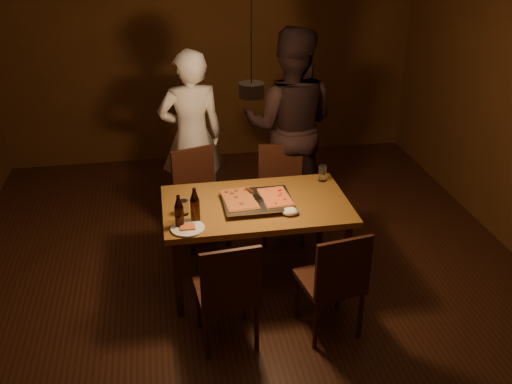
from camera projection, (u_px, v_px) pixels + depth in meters
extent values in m
plane|color=#361A0E|center=(252.00, 293.00, 4.77)|extent=(6.00, 6.00, 0.00)
plane|color=#512E12|center=(210.00, 46.00, 6.77)|extent=(5.00, 0.00, 5.00)
cube|color=brown|center=(256.00, 206.00, 4.62)|extent=(1.50, 0.90, 0.05)
cylinder|color=#38190F|center=(178.00, 279.00, 4.36)|extent=(0.06, 0.06, 0.70)
cylinder|color=#38190F|center=(346.00, 262.00, 4.57)|extent=(0.06, 0.06, 0.70)
cylinder|color=#38190F|center=(174.00, 230.00, 5.01)|extent=(0.06, 0.06, 0.70)
cylinder|color=#38190F|center=(321.00, 217.00, 5.22)|extent=(0.06, 0.06, 0.70)
cube|color=#38190F|center=(202.00, 201.00, 5.32)|extent=(0.53, 0.53, 0.04)
cube|color=#38190F|center=(193.00, 170.00, 5.36)|extent=(0.41, 0.15, 0.45)
cube|color=#38190F|center=(282.00, 197.00, 5.39)|extent=(0.46, 0.46, 0.04)
cube|color=#38190F|center=(280.00, 166.00, 5.45)|extent=(0.42, 0.07, 0.45)
cube|color=#38190F|center=(226.00, 291.00, 4.08)|extent=(0.46, 0.46, 0.04)
cube|color=#38190F|center=(231.00, 279.00, 3.81)|extent=(0.42, 0.07, 0.45)
cube|color=#38190F|center=(329.00, 281.00, 4.19)|extent=(0.48, 0.48, 0.04)
cube|color=#38190F|center=(343.00, 268.00, 3.92)|extent=(0.42, 0.10, 0.45)
cube|color=silver|center=(257.00, 202.00, 4.57)|extent=(0.58, 0.49, 0.05)
cube|color=maroon|center=(239.00, 199.00, 4.54)|extent=(0.28, 0.41, 0.02)
cube|color=gold|center=(276.00, 197.00, 4.58)|extent=(0.25, 0.36, 0.02)
cylinder|color=black|center=(179.00, 217.00, 4.23)|extent=(0.07, 0.07, 0.17)
cone|color=black|center=(178.00, 201.00, 4.17)|extent=(0.07, 0.07, 0.09)
cylinder|color=black|center=(195.00, 211.00, 4.31)|extent=(0.07, 0.07, 0.18)
cone|color=black|center=(194.00, 194.00, 4.25)|extent=(0.07, 0.07, 0.10)
cylinder|color=silver|center=(184.00, 207.00, 4.42)|extent=(0.07, 0.07, 0.12)
cylinder|color=silver|center=(322.00, 173.00, 4.95)|extent=(0.07, 0.07, 0.14)
cylinder|color=white|center=(188.00, 228.00, 4.23)|extent=(0.25, 0.25, 0.02)
cube|color=gold|center=(188.00, 227.00, 4.22)|extent=(0.11, 0.09, 0.01)
ellipsoid|color=white|center=(290.00, 212.00, 4.42)|extent=(0.13, 0.10, 0.06)
imported|color=white|center=(192.00, 137.00, 5.59)|extent=(0.67, 0.48, 1.74)
imported|color=black|center=(290.00, 126.00, 5.60)|extent=(1.12, 0.99, 1.93)
cylinder|color=black|center=(251.00, 90.00, 3.98)|extent=(0.18, 0.18, 0.10)
cylinder|color=black|center=(251.00, 8.00, 3.73)|extent=(0.01, 0.01, 1.00)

